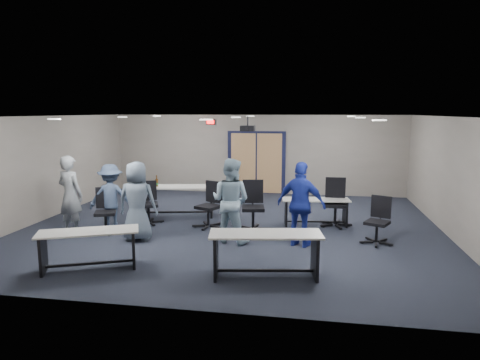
% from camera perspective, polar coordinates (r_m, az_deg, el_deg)
% --- Properties ---
extents(floor, '(10.00, 10.00, 0.00)m').
position_cam_1_polar(floor, '(10.61, -1.03, -6.26)').
color(floor, black).
rests_on(floor, ground).
extents(back_wall, '(10.00, 0.04, 2.70)m').
position_cam_1_polar(back_wall, '(14.75, 2.22, 3.43)').
color(back_wall, gray).
rests_on(back_wall, floor).
extents(front_wall, '(10.00, 0.04, 2.70)m').
position_cam_1_polar(front_wall, '(6.05, -9.05, -5.02)').
color(front_wall, gray).
rests_on(front_wall, floor).
extents(left_wall, '(0.04, 9.00, 2.70)m').
position_cam_1_polar(left_wall, '(12.28, -24.63, 1.45)').
color(left_wall, gray).
rests_on(left_wall, floor).
extents(right_wall, '(0.04, 9.00, 2.70)m').
position_cam_1_polar(right_wall, '(10.61, 26.52, 0.23)').
color(right_wall, gray).
rests_on(right_wall, floor).
extents(ceiling, '(10.00, 9.00, 0.04)m').
position_cam_1_polar(ceiling, '(10.23, -1.07, 8.49)').
color(ceiling, silver).
rests_on(ceiling, back_wall).
extents(double_door, '(2.00, 0.07, 2.20)m').
position_cam_1_polar(double_door, '(14.74, 2.19, 2.26)').
color(double_door, black).
rests_on(double_door, back_wall).
extents(exit_sign, '(0.32, 0.07, 0.18)m').
position_cam_1_polar(exit_sign, '(14.92, -3.95, 7.72)').
color(exit_sign, black).
rests_on(exit_sign, back_wall).
extents(ceiling_projector, '(0.35, 0.32, 0.37)m').
position_cam_1_polar(ceiling_projector, '(10.68, 1.03, 6.93)').
color(ceiling_projector, black).
rests_on(ceiling_projector, ceiling).
extents(ceiling_can_lights, '(6.24, 5.74, 0.02)m').
position_cam_1_polar(ceiling_can_lights, '(10.47, -0.81, 8.34)').
color(ceiling_can_lights, white).
rests_on(ceiling_can_lights, ceiling).
extents(table_front_left, '(1.83, 1.22, 0.71)m').
position_cam_1_polar(table_front_left, '(8.21, -19.50, -7.92)').
color(table_front_left, '#BAB7AF').
rests_on(table_front_left, floor).
extents(table_front_right, '(1.99, 0.94, 0.77)m').
position_cam_1_polar(table_front_right, '(7.40, 3.42, -8.90)').
color(table_front_right, '#BAB7AF').
rests_on(table_front_right, floor).
extents(table_back_left, '(2.12, 1.07, 1.13)m').
position_cam_1_polar(table_back_left, '(11.66, -8.25, -2.05)').
color(table_back_left, '#BAB7AF').
rests_on(table_back_left, floor).
extents(table_back_right, '(1.70, 0.74, 0.67)m').
position_cam_1_polar(table_back_right, '(10.81, 10.05, -3.61)').
color(table_back_right, '#BAB7AF').
rests_on(table_back_right, floor).
extents(chair_back_a, '(0.88, 0.88, 1.07)m').
position_cam_1_polar(chair_back_a, '(11.03, -12.12, -3.01)').
color(chair_back_a, black).
rests_on(chair_back_a, floor).
extents(chair_back_b, '(0.94, 0.94, 1.12)m').
position_cam_1_polar(chair_back_b, '(10.45, -4.28, -3.35)').
color(chair_back_b, black).
rests_on(chair_back_b, floor).
extents(chair_back_c, '(0.86, 0.86, 1.19)m').
position_cam_1_polar(chair_back_c, '(10.15, 1.76, -3.51)').
color(chair_back_c, black).
rests_on(chair_back_c, floor).
extents(chair_back_d, '(0.75, 0.75, 1.19)m').
position_cam_1_polar(chair_back_d, '(10.81, 12.62, -2.96)').
color(chair_back_d, black).
rests_on(chair_back_d, floor).
extents(chair_loose_left, '(0.85, 0.85, 1.05)m').
position_cam_1_polar(chair_loose_left, '(10.45, -17.55, -3.96)').
color(chair_loose_left, black).
rests_on(chair_loose_left, floor).
extents(chair_loose_right, '(0.86, 0.86, 1.02)m').
position_cam_1_polar(chair_loose_right, '(9.61, 17.82, -5.19)').
color(chair_loose_right, black).
rests_on(chair_loose_right, floor).
extents(person_gray, '(0.76, 0.60, 1.83)m').
position_cam_1_polar(person_gray, '(10.59, -21.68, -1.86)').
color(person_gray, gray).
rests_on(person_gray, floor).
extents(person_plaid, '(0.89, 0.61, 1.75)m').
position_cam_1_polar(person_plaid, '(9.62, -13.54, -2.76)').
color(person_plaid, slate).
rests_on(person_plaid, floor).
extents(person_lightblue, '(1.05, 0.92, 1.83)m').
position_cam_1_polar(person_lightblue, '(9.22, -1.27, -2.77)').
color(person_lightblue, '#98B6CA').
rests_on(person_lightblue, floor).
extents(person_navy, '(1.14, 0.77, 1.79)m').
position_cam_1_polar(person_navy, '(9.02, 8.15, -3.24)').
color(person_navy, '#1B2B99').
rests_on(person_navy, floor).
extents(person_back, '(1.14, 0.83, 1.58)m').
position_cam_1_polar(person_back, '(10.68, -16.82, -2.19)').
color(person_back, '#3F5272').
rests_on(person_back, floor).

